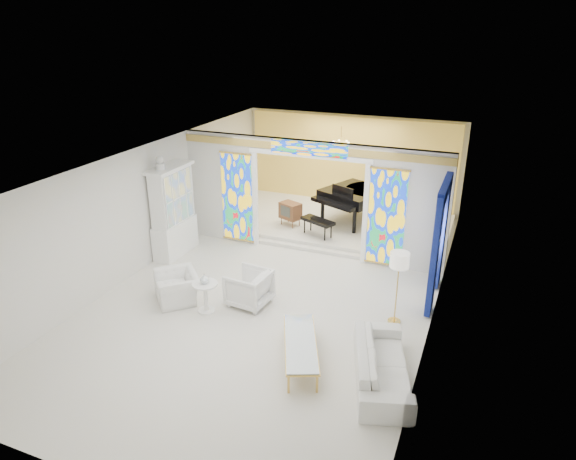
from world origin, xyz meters
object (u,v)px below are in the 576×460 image
at_px(tv_console, 290,211).
at_px(grand_piano, 361,195).
at_px(sofa, 382,364).
at_px(china_cabinet, 173,212).
at_px(coffee_table, 301,343).
at_px(armchair_right, 249,288).
at_px(armchair_left, 177,287).

bearing_deg(tv_console, grand_piano, 54.00).
relative_size(sofa, grand_piano, 0.72).
relative_size(china_cabinet, coffee_table, 1.41).
distance_m(china_cabinet, sofa, 6.95).
bearing_deg(armchair_right, coffee_table, 55.56).
bearing_deg(grand_piano, tv_console, -125.64).
height_order(sofa, coffee_table, sofa).
distance_m(china_cabinet, grand_piano, 5.45).
distance_m(armchair_left, grand_piano, 6.34).
relative_size(china_cabinet, tv_console, 3.90).
distance_m(coffee_table, tv_console, 6.20).
height_order(armchair_right, grand_piano, grand_piano).
distance_m(armchair_right, coffee_table, 2.29).
relative_size(coffee_table, tv_console, 2.76).
height_order(grand_piano, tv_console, grand_piano).
bearing_deg(tv_console, china_cabinet, -107.81).
bearing_deg(grand_piano, china_cabinet, -114.40).
distance_m(armchair_left, coffee_table, 3.45).
distance_m(armchair_left, armchair_right, 1.60).
bearing_deg(grand_piano, coffee_table, -61.14).
bearing_deg(armchair_right, armchair_left, -68.38).
height_order(sofa, grand_piano, grand_piano).
bearing_deg(china_cabinet, armchair_left, -55.85).
relative_size(armchair_right, tv_console, 1.23).
distance_m(sofa, coffee_table, 1.48).
height_order(sofa, tv_console, tv_console).
relative_size(armchair_right, coffee_table, 0.44).
height_order(armchair_right, tv_console, tv_console).
height_order(armchair_left, armchair_right, armchair_right).
bearing_deg(coffee_table, china_cabinet, 146.49).
xyz_separation_m(armchair_right, coffee_table, (1.75, -1.48, -0.01)).
distance_m(sofa, grand_piano, 7.12).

